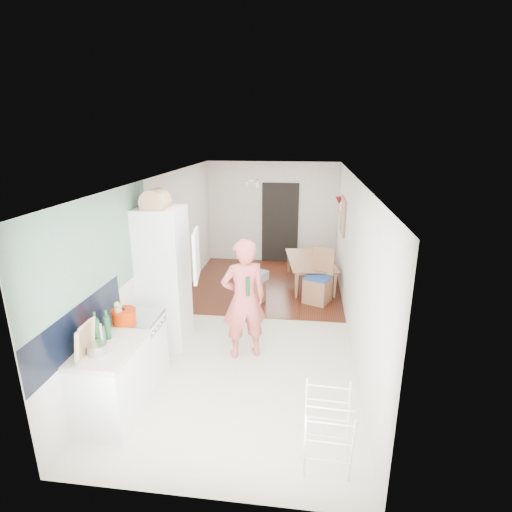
% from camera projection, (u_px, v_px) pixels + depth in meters
% --- Properties ---
extents(room_shell, '(3.20, 7.00, 2.50)m').
position_uv_depth(room_shell, '(254.00, 255.00, 6.57)').
color(room_shell, beige).
rests_on(room_shell, ground).
extents(floor, '(3.20, 7.00, 0.01)m').
position_uv_depth(floor, '(254.00, 323.00, 6.95)').
color(floor, beige).
rests_on(floor, ground).
extents(wood_floor_overlay, '(3.20, 3.30, 0.01)m').
position_uv_depth(wood_floor_overlay, '(265.00, 284.00, 8.70)').
color(wood_floor_overlay, '#552313').
rests_on(wood_floor_overlay, room_shell).
extents(sage_wall_panel, '(0.02, 3.00, 1.30)m').
position_uv_depth(sage_wall_panel, '(97.00, 251.00, 4.69)').
color(sage_wall_panel, gray).
rests_on(sage_wall_panel, room_shell).
extents(tile_splashback, '(0.02, 1.90, 0.50)m').
position_uv_depth(tile_splashback, '(80.00, 326.00, 4.38)').
color(tile_splashback, black).
rests_on(tile_splashback, room_shell).
extents(doorway_recess, '(0.90, 0.04, 2.00)m').
position_uv_depth(doorway_recess, '(280.00, 223.00, 9.91)').
color(doorway_recess, black).
rests_on(doorway_recess, room_shell).
extents(base_cabinet, '(0.60, 0.90, 0.86)m').
position_uv_depth(base_cabinet, '(112.00, 384.00, 4.56)').
color(base_cabinet, white).
rests_on(base_cabinet, room_shell).
extents(worktop, '(0.62, 0.92, 0.06)m').
position_uv_depth(worktop, '(107.00, 349.00, 4.42)').
color(worktop, beige).
rests_on(worktop, room_shell).
extents(range_cooker, '(0.60, 0.60, 0.88)m').
position_uv_depth(range_cooker, '(138.00, 350.00, 5.27)').
color(range_cooker, white).
rests_on(range_cooker, room_shell).
extents(cooker_top, '(0.60, 0.60, 0.04)m').
position_uv_depth(cooker_top, '(135.00, 318.00, 5.13)').
color(cooker_top, '#B8B8BB').
rests_on(cooker_top, room_shell).
extents(fridge_housing, '(0.66, 0.66, 2.15)m').
position_uv_depth(fridge_housing, '(164.00, 278.00, 6.04)').
color(fridge_housing, white).
rests_on(fridge_housing, room_shell).
extents(fridge_door, '(0.14, 0.56, 0.70)m').
position_uv_depth(fridge_door, '(196.00, 255.00, 5.54)').
color(fridge_door, white).
rests_on(fridge_door, room_shell).
extents(fridge_interior, '(0.02, 0.52, 0.66)m').
position_uv_depth(fridge_interior, '(182.00, 248.00, 5.86)').
color(fridge_interior, white).
rests_on(fridge_interior, room_shell).
extents(pinboard, '(0.03, 0.90, 0.70)m').
position_uv_depth(pinboard, '(343.00, 216.00, 8.09)').
color(pinboard, tan).
rests_on(pinboard, room_shell).
extents(pinboard_frame, '(0.00, 0.94, 0.74)m').
position_uv_depth(pinboard_frame, '(342.00, 216.00, 8.09)').
color(pinboard_frame, olive).
rests_on(pinboard_frame, room_shell).
extents(wall_sconce, '(0.18, 0.18, 0.16)m').
position_uv_depth(wall_sconce, '(339.00, 201.00, 8.65)').
color(wall_sconce, maroon).
rests_on(wall_sconce, room_shell).
extents(person, '(0.91, 0.76, 2.12)m').
position_uv_depth(person, '(244.00, 289.00, 5.66)').
color(person, '#D65854').
rests_on(person, floor).
extents(dining_table, '(0.98, 1.50, 0.49)m').
position_uv_depth(dining_table, '(311.00, 274.00, 8.60)').
color(dining_table, olive).
rests_on(dining_table, floor).
extents(dining_chair, '(0.59, 0.59, 1.06)m').
position_uv_depth(dining_chair, '(318.00, 277.00, 7.63)').
color(dining_chair, olive).
rests_on(dining_chair, floor).
extents(stool, '(0.43, 0.43, 0.46)m').
position_uv_depth(stool, '(254.00, 292.00, 7.70)').
color(stool, olive).
rests_on(stool, floor).
extents(grey_drape, '(0.51, 0.51, 0.18)m').
position_uv_depth(grey_drape, '(255.00, 276.00, 7.62)').
color(grey_drape, gray).
rests_on(grey_drape, stool).
extents(drying_rack, '(0.46, 0.42, 0.87)m').
position_uv_depth(drying_rack, '(327.00, 434.00, 3.81)').
color(drying_rack, white).
rests_on(drying_rack, floor).
extents(bread_bin, '(0.45, 0.44, 0.20)m').
position_uv_depth(bread_bin, '(155.00, 201.00, 5.62)').
color(bread_bin, tan).
rests_on(bread_bin, fridge_housing).
extents(red_casserole, '(0.36, 0.36, 0.17)m').
position_uv_depth(red_casserole, '(124.00, 316.00, 4.94)').
color(red_casserole, '#BD2800').
rests_on(red_casserole, cooker_top).
extents(steel_pan, '(0.22, 0.22, 0.11)m').
position_uv_depth(steel_pan, '(97.00, 348.00, 4.27)').
color(steel_pan, '#B8B8BB').
rests_on(steel_pan, worktop).
extents(held_bottle, '(0.06, 0.06, 0.27)m').
position_uv_depth(held_bottle, '(248.00, 286.00, 5.48)').
color(held_bottle, '#16411E').
rests_on(held_bottle, person).
extents(bottle_a, '(0.09, 0.09, 0.31)m').
position_uv_depth(bottle_a, '(96.00, 331.00, 4.42)').
color(bottle_a, '#16411E').
rests_on(bottle_a, worktop).
extents(bottle_b, '(0.08, 0.08, 0.29)m').
position_uv_depth(bottle_b, '(108.00, 328.00, 4.54)').
color(bottle_b, '#16411E').
rests_on(bottle_b, worktop).
extents(bottle_c, '(0.09, 0.09, 0.21)m').
position_uv_depth(bottle_c, '(99.00, 333.00, 4.49)').
color(bottle_c, beige).
rests_on(bottle_c, worktop).
extents(pepper_mill_front, '(0.07, 0.07, 0.24)m').
position_uv_depth(pepper_mill_front, '(118.00, 316.00, 4.87)').
color(pepper_mill_front, tan).
rests_on(pepper_mill_front, worktop).
extents(pepper_mill_back, '(0.06, 0.06, 0.20)m').
position_uv_depth(pepper_mill_back, '(121.00, 317.00, 4.90)').
color(pepper_mill_back, tan).
rests_on(pepper_mill_back, worktop).
extents(chopping_boards, '(0.06, 0.29, 0.39)m').
position_uv_depth(chopping_boards, '(85.00, 340.00, 4.17)').
color(chopping_boards, tan).
rests_on(chopping_boards, worktop).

